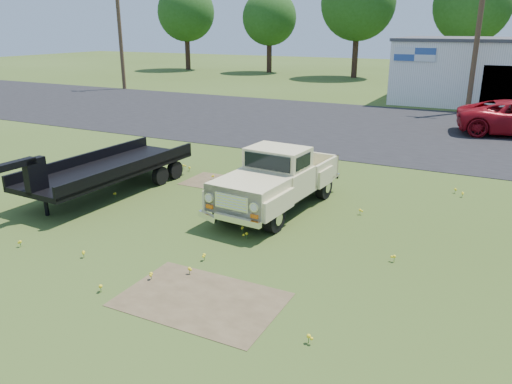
{
  "coord_description": "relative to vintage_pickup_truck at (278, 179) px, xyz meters",
  "views": [
    {
      "loc": [
        6.14,
        -9.88,
        4.88
      ],
      "look_at": [
        0.63,
        1.0,
        0.81
      ],
      "focal_mm": 35.0,
      "sensor_mm": 36.0,
      "label": 1
    }
  ],
  "objects": [
    {
      "name": "ground",
      "position": [
        -0.73,
        -2.12,
        -0.88
      ],
      "size": [
        140.0,
        140.0,
        0.0
      ],
      "primitive_type": "plane",
      "color": "#374B18",
      "rests_on": "ground"
    },
    {
      "name": "asphalt_lot",
      "position": [
        -0.73,
        12.88,
        -0.88
      ],
      "size": [
        90.0,
        14.0,
        0.02
      ],
      "primitive_type": "cube",
      "color": "black",
      "rests_on": "ground"
    },
    {
      "name": "dirt_patch_a",
      "position": [
        0.77,
        -5.12,
        -0.88
      ],
      "size": [
        3.0,
        2.0,
        0.01
      ],
      "primitive_type": "cube",
      "color": "brown",
      "rests_on": "ground"
    },
    {
      "name": "dirt_patch_b",
      "position": [
        -2.73,
        1.38,
        -0.88
      ],
      "size": [
        2.2,
        1.6,
        0.01
      ],
      "primitive_type": "cube",
      "color": "brown",
      "rests_on": "ground"
    },
    {
      "name": "commercial_building",
      "position": [
        5.27,
        24.87,
        1.22
      ],
      "size": [
        14.2,
        8.2,
        4.15
      ],
      "color": "silver",
      "rests_on": "ground"
    },
    {
      "name": "utility_pole_west",
      "position": [
        -22.73,
        19.88,
        3.72
      ],
      "size": [
        1.6,
        0.3,
        9.0
      ],
      "color": "#463320",
      "rests_on": "ground"
    },
    {
      "name": "utility_pole_mid",
      "position": [
        3.27,
        19.88,
        3.72
      ],
      "size": [
        1.6,
        0.3,
        9.0
      ],
      "color": "#463320",
      "rests_on": "ground"
    },
    {
      "name": "treeline_a",
      "position": [
        -28.73,
        37.88,
        5.42
      ],
      "size": [
        6.4,
        6.4,
        9.52
      ],
      "color": "#342017",
      "rests_on": "ground"
    },
    {
      "name": "treeline_b",
      "position": [
        -18.73,
        38.88,
        4.78
      ],
      "size": [
        5.76,
        5.76,
        8.57
      ],
      "color": "#342017",
      "rests_on": "ground"
    },
    {
      "name": "treeline_c",
      "position": [
        -8.73,
        37.38,
        6.05
      ],
      "size": [
        7.04,
        7.04,
        10.47
      ],
      "color": "#342017",
      "rests_on": "ground"
    },
    {
      "name": "treeline_d",
      "position": [
        1.27,
        38.38,
        5.73
      ],
      "size": [
        6.72,
        6.72,
        10.0
      ],
      "color": "#342017",
      "rests_on": "ground"
    },
    {
      "name": "vintage_pickup_truck",
      "position": [
        0.0,
        0.0,
        0.0
      ],
      "size": [
        2.28,
        5.0,
        1.77
      ],
      "primitive_type": null,
      "rotation": [
        0.0,
        0.0,
        -0.08
      ],
      "color": "beige",
      "rests_on": "ground"
    },
    {
      "name": "flatbed_trailer",
      "position": [
        -5.24,
        -0.94,
        -0.04
      ],
      "size": [
        2.33,
        6.29,
        1.69
      ],
      "primitive_type": null,
      "rotation": [
        0.0,
        0.0,
        -0.04
      ],
      "color": "black",
      "rests_on": "ground"
    }
  ]
}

